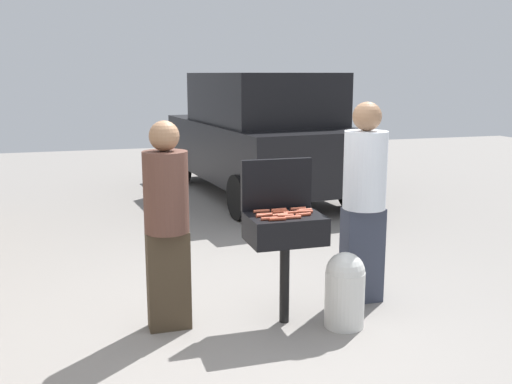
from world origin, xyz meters
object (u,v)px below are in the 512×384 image
hot_dog_6 (304,210)px  hot_dog_5 (281,212)px  hot_dog_1 (278,219)px  hot_dog_8 (279,210)px  hot_dog_11 (298,209)px  propane_tank (345,288)px  parked_minivan (259,134)px  hot_dog_7 (269,219)px  bbq_grill (285,232)px  hot_dog_3 (293,217)px  hot_dog_10 (280,215)px  hot_dog_2 (265,214)px  hot_dog_12 (285,216)px  hot_dog_14 (279,211)px  hot_dog_15 (264,215)px  hot_dog_9 (261,211)px  person_right (364,196)px  hot_dog_13 (305,212)px  person_left (167,219)px  hot_dog_4 (291,213)px

hot_dog_6 → hot_dog_5: bearing=-177.5°
hot_dog_1 → hot_dog_8: size_ratio=1.00×
hot_dog_8 → hot_dog_11: (0.17, -0.00, 0.00)m
hot_dog_11 → propane_tank: 0.74m
hot_dog_5 → parked_minivan: bearing=74.9°
parked_minivan → hot_dog_11: bearing=70.5°
hot_dog_1 → hot_dog_7: 0.07m
bbq_grill → hot_dog_5: hot_dog_5 is taller
hot_dog_3 → hot_dog_10: bearing=125.6°
bbq_grill → hot_dog_6: 0.25m
hot_dog_2 → hot_dog_3: same height
bbq_grill → propane_tank: size_ratio=1.47×
hot_dog_6 → hot_dog_12: same height
hot_dog_5 → hot_dog_14: same height
hot_dog_12 → hot_dog_15: bearing=159.4°
hot_dog_6 → propane_tank: 0.70m
hot_dog_1 → hot_dog_9: bearing=97.9°
hot_dog_15 → parked_minivan: (1.49, 5.01, 0.11)m
hot_dog_10 → person_right: person_right is taller
bbq_grill → hot_dog_2: (-0.17, 0.02, 0.15)m
hot_dog_13 → person_left: size_ratio=0.08×
propane_tank → hot_dog_12: bearing=162.0°
hot_dog_8 → hot_dog_12: (-0.01, -0.20, 0.00)m
hot_dog_8 → hot_dog_13: same height
hot_dog_1 → hot_dog_5: same height
bbq_grill → hot_dog_10: size_ratio=6.95×
hot_dog_7 → hot_dog_9: 0.25m
hot_dog_5 → hot_dog_7: bearing=-131.2°
hot_dog_9 → hot_dog_13: 0.35m
hot_dog_6 → hot_dog_14: bearing=170.3°
hot_dog_10 → person_left: (-0.86, 0.19, -0.01)m
hot_dog_12 → hot_dog_13: bearing=22.6°
person_left → hot_dog_14: bearing=-17.6°
hot_dog_11 → person_right: size_ratio=0.07×
hot_dog_4 → hot_dog_5: same height
hot_dog_5 → person_left: 0.91m
hot_dog_14 → hot_dog_15: 0.20m
hot_dog_13 → hot_dog_15: (-0.35, -0.02, 0.00)m
hot_dog_1 → hot_dog_14: bearing=68.3°
hot_dog_11 → hot_dog_12: same height
hot_dog_1 → hot_dog_6: size_ratio=1.00×
hot_dog_10 → hot_dog_15: bearing=169.2°
hot_dog_4 → hot_dog_9: bearing=149.3°
hot_dog_7 → hot_dog_10: (0.12, 0.09, 0.00)m
hot_dog_5 → hot_dog_11: same height
hot_dog_9 → parked_minivan: (1.47, 4.87, 0.11)m
hot_dog_2 → hot_dog_12: (0.14, -0.09, 0.00)m
hot_dog_11 → bbq_grill: bearing=-140.3°
hot_dog_4 → hot_dog_14: (-0.07, 0.09, 0.00)m
hot_dog_3 → parked_minivan: bearing=75.8°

